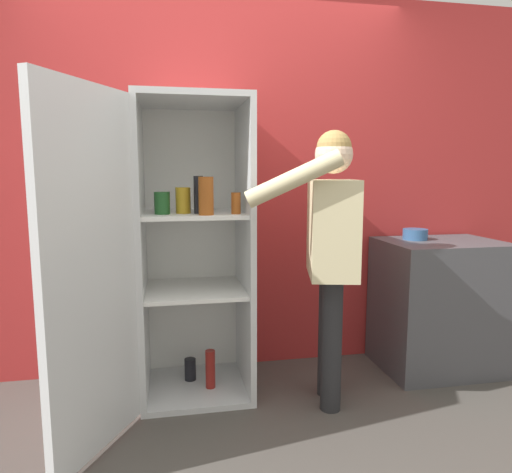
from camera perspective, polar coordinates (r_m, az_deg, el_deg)
ground_plane at (r=2.56m, az=-1.46°, el=-24.13°), size 12.00×12.00×0.00m
wall_back at (r=3.14m, az=-4.48°, el=6.40°), size 7.00×0.06×2.55m
refrigerator at (r=2.71m, az=-10.15°, el=-1.99°), size 1.01×1.20×1.79m
person at (r=2.64m, az=9.29°, el=-0.03°), size 0.72×0.60×1.59m
counter at (r=3.44m, az=21.89°, el=-7.95°), size 0.80×0.59×0.90m
bowl at (r=3.35m, az=19.27°, el=0.27°), size 0.17×0.17×0.07m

